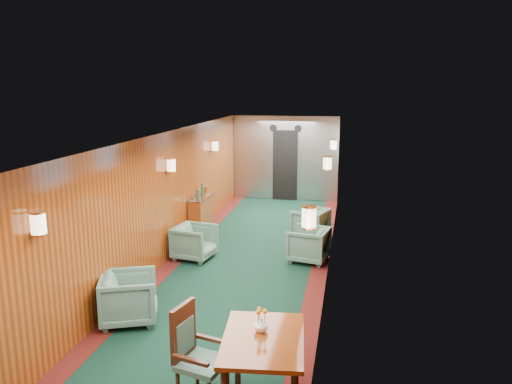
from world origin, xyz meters
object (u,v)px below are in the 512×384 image
armchair_left_far (195,242)px  dining_table (263,350)px  armchair_right_near (308,245)px  credenza (201,216)px  armchair_right_far (310,223)px  armchair_left_near (129,298)px  side_chair (194,350)px

armchair_left_far → dining_table: bearing=-144.3°
armchair_left_far → armchair_right_near: bearing=-73.1°
dining_table → credenza: bearing=106.7°
armchair_right_far → credenza: bearing=-63.0°
armchair_left_near → armchair_right_near: bearing=-59.0°
armchair_left_far → armchair_right_far: 2.70m
armchair_right_near → armchair_right_far: 1.52m
dining_table → side_chair: side_chair is taller
side_chair → credenza: size_ratio=0.93×
credenza → armchair_left_far: size_ratio=1.59×
armchair_left_near → side_chair: bearing=-158.5°
credenza → armchair_left_far: bearing=-77.6°
armchair_left_near → armchair_right_far: size_ratio=1.08×
dining_table → armchair_right_far: dining_table is taller
armchair_right_near → credenza: bearing=-104.6°
dining_table → armchair_right_near: (0.05, 4.54, -0.38)m
armchair_right_far → armchair_left_far: bearing=-29.1°
side_chair → armchair_left_far: 4.40m
armchair_right_near → armchair_left_far: bearing=-71.1°
armchair_left_far → armchair_right_far: size_ratio=1.02×
dining_table → armchair_left_near: (-2.18, 1.63, -0.36)m
credenza → armchair_right_near: bearing=-26.3°
credenza → armchair_left_near: size_ratio=1.50×
credenza → armchair_right_far: (2.36, 0.30, -0.12)m
dining_table → credenza: size_ratio=1.05×
side_chair → armchair_right_near: 4.53m
armchair_right_near → armchair_left_near: bearing=-25.7°
side_chair → armchair_right_near: size_ratio=1.48×
side_chair → armchair_right_far: side_chair is taller
armchair_left_far → armchair_right_near: size_ratio=1.00×
side_chair → dining_table: bearing=7.3°
dining_table → armchair_left_far: bearing=110.0°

